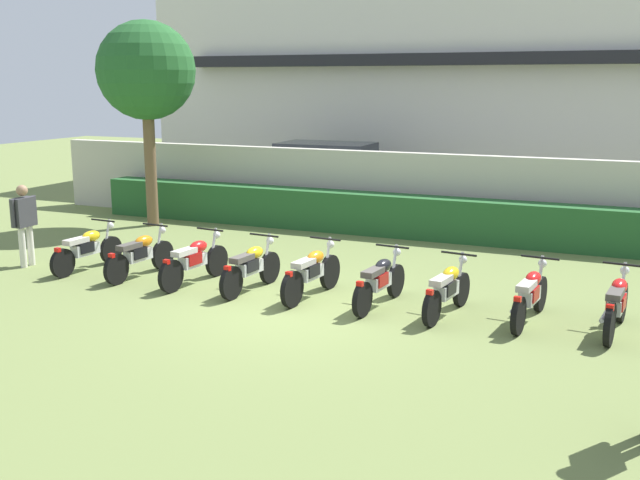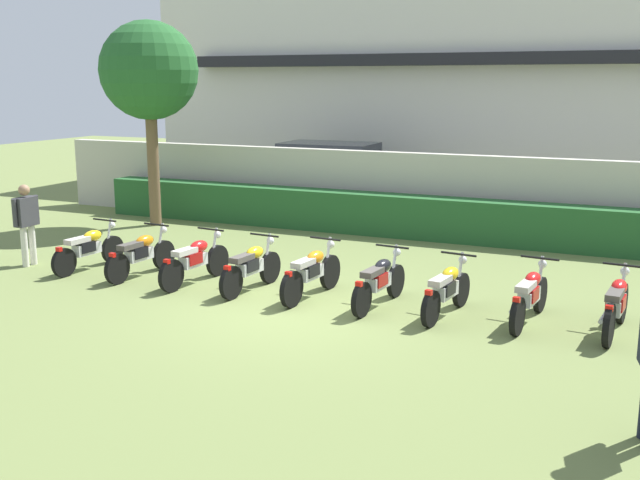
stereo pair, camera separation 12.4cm
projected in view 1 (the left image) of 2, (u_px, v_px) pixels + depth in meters
The scene contains 16 objects.
ground at pixel (294, 309), 12.24m from camera, with size 60.00×60.00×0.00m, color olive.
building at pixel (489, 69), 25.06m from camera, with size 22.42×6.50×8.12m.
compound_wall at pixel (418, 193), 18.35m from camera, with size 21.30×0.30×1.95m, color #BCB7A8.
hedge_row at pixel (409, 216), 17.82m from camera, with size 17.04×0.70×0.99m, color #235628.
parked_car at pixel (331, 175), 22.03m from camera, with size 4.54×2.15×1.89m.
tree_near_inspector at pixel (146, 72), 18.57m from camera, with size 2.46×2.46×5.15m.
motorcycle_in_row_0 at pixel (87, 249), 14.68m from camera, with size 0.60×1.86×0.94m.
motorcycle_in_row_1 at pixel (140, 254), 14.18m from camera, with size 0.60×1.87×0.95m.
motorcycle_in_row_2 at pixel (194, 260), 13.68m from camera, with size 0.60×1.92×0.96m.
motorcycle_in_row_3 at pixel (251, 267), 13.21m from camera, with size 0.60×1.82×0.95m.
motorcycle_in_row_4 at pixel (311, 272), 12.81m from camera, with size 0.60×1.93×0.97m.
motorcycle_in_row_5 at pixel (380, 281), 12.31m from camera, with size 0.60×1.88×0.94m.
motorcycle_in_row_6 at pixel (447, 289), 11.81m from camera, with size 0.60×1.81×0.94m.
motorcycle_in_row_7 at pixel (530, 295), 11.49m from camera, with size 0.60×1.91×0.95m.
motorcycle_in_row_8 at pixel (617, 304), 10.99m from camera, with size 0.60×1.87×0.97m.
inspector_person at pixel (24, 219), 14.89m from camera, with size 0.22×0.67×1.65m.
Camera 1 is at (5.09, -10.58, 3.66)m, focal length 41.99 mm.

